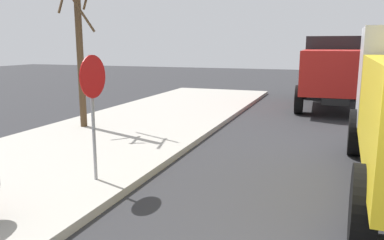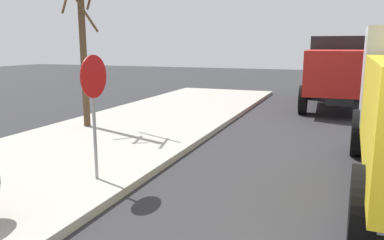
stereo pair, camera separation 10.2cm
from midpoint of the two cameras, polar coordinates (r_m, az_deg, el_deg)
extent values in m
cylinder|color=gray|center=(7.13, -14.90, 0.16)|extent=(0.06, 0.06, 2.28)
cylinder|color=red|center=(7.00, -14.94, 6.25)|extent=(0.76, 0.02, 0.76)
cylinder|color=black|center=(9.92, 22.85, -1.68)|extent=(1.11, 0.33, 1.10)
cylinder|color=black|center=(5.50, 23.57, -11.67)|extent=(1.11, 0.33, 1.10)
cube|color=red|center=(16.28, 20.30, 6.91)|extent=(4.88, 2.66, 1.60)
cube|color=black|center=(19.86, 20.06, 8.42)|extent=(2.08, 2.57, 2.20)
cube|color=black|center=(17.46, 20.00, 4.09)|extent=(7.03, 1.14, 0.24)
cylinder|color=black|center=(19.76, 16.18, 4.71)|extent=(1.11, 0.34, 1.10)
cylinder|color=black|center=(19.83, 23.43, 4.26)|extent=(1.11, 0.34, 1.10)
cylinder|color=black|center=(15.20, 15.46, 2.96)|extent=(1.11, 0.34, 1.10)
cylinder|color=black|center=(15.28, 24.85, 2.37)|extent=(1.11, 0.34, 1.10)
cylinder|color=#4C3823|center=(11.95, -16.64, 10.99)|extent=(0.20, 0.20, 5.03)
cylinder|color=#4C3823|center=(11.64, -16.50, 15.34)|extent=(0.64, 0.57, 1.18)
camera|label=1|loc=(0.05, -90.46, -0.09)|focal=35.84mm
camera|label=2|loc=(0.05, 89.54, 0.09)|focal=35.84mm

